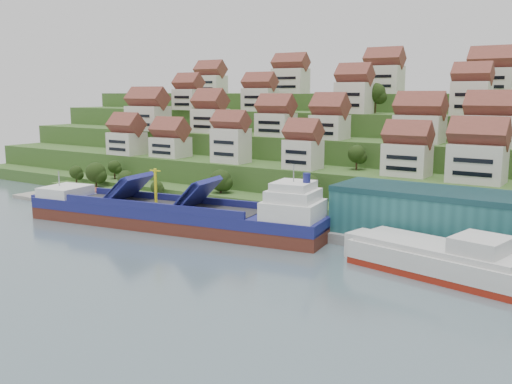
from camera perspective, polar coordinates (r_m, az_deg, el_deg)
The scene contains 11 objects.
ground at distance 127.34m, azimuth -3.65°, elevation -4.44°, with size 300.00×300.00×0.00m, color slate.
quay at distance 129.20m, azimuth 7.53°, elevation -3.80°, with size 180.00×14.00×2.20m, color gray.
pebble_beach at distance 175.40m, azimuth -16.42°, elevation -0.66°, with size 45.00×20.00×1.00m, color gray.
hillside at distance 215.90m, azimuth 13.31°, elevation 4.14°, with size 260.00×128.00×31.00m.
hillside_village at distance 174.45m, azimuth 8.67°, elevation 7.42°, with size 159.51×63.10×29.28m.
hillside_trees at distance 169.11m, azimuth 1.28°, elevation 4.85°, with size 143.56×62.81×31.27m.
warehouse at distance 119.58m, azimuth 21.91°, elevation -2.57°, with size 60.00×15.00×10.00m, color #246163.
flagpole at distance 124.43m, azimuth 5.79°, elevation -1.56°, with size 1.28×0.16×8.00m.
beach_huts at distance 175.87m, azimuth -17.17°, elevation -0.14°, with size 14.40×3.70×2.20m.
cargo_ship at distance 133.85m, azimuth -7.83°, elevation -2.40°, with size 76.19×22.90×16.66m.
second_ship at distance 105.43m, azimuth 17.96°, elevation -6.50°, with size 31.98×16.83×8.81m.
Camera 1 is at (75.24, -97.71, 31.72)m, focal length 40.00 mm.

